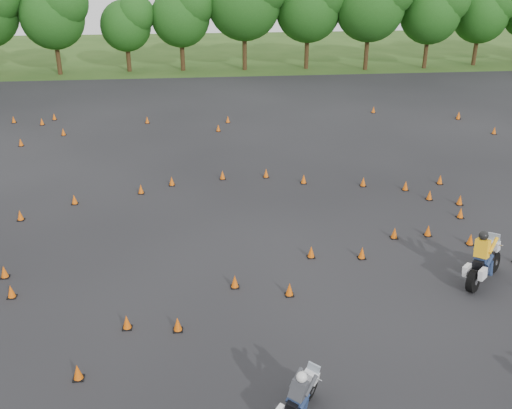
{
  "coord_description": "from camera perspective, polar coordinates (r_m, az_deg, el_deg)",
  "views": [
    {
      "loc": [
        -2.29,
        -17.57,
        10.77
      ],
      "look_at": [
        0.0,
        4.0,
        1.2
      ],
      "focal_mm": 40.0,
      "sensor_mm": 36.0,
      "label": 1
    }
  ],
  "objects": [
    {
      "name": "asphalt_pad",
      "position": [
        26.01,
        -0.47,
        -0.64
      ],
      "size": [
        62.0,
        62.0,
        0.0
      ],
      "primitive_type": "plane",
      "color": "black",
      "rests_on": "ground"
    },
    {
      "name": "rider_yellow",
      "position": [
        21.69,
        22.13,
        -4.85
      ],
      "size": [
        2.47,
        2.34,
        2.01
      ],
      "primitive_type": null,
      "rotation": [
        0.0,
        0.0,
        0.73
      ],
      "color": "yellow",
      "rests_on": "ground"
    },
    {
      "name": "ground",
      "position": [
        20.73,
        1.18,
        -7.49
      ],
      "size": [
        140.0,
        140.0,
        0.0
      ],
      "primitive_type": "plane",
      "color": "#2D5119",
      "rests_on": "ground"
    },
    {
      "name": "treeline",
      "position": [
        52.87,
        -2.07,
        17.28
      ],
      "size": [
        87.08,
        32.48,
        11.11
      ],
      "color": "#1A4714",
      "rests_on": "ground"
    },
    {
      "name": "traffic_cones",
      "position": [
        25.53,
        -0.5,
        -0.57
      ],
      "size": [
        36.19,
        32.97,
        0.45
      ],
      "color": "#E05909",
      "rests_on": "asphalt_pad"
    },
    {
      "name": "rider_grey",
      "position": [
        14.9,
        3.99,
        -18.14
      ],
      "size": [
        1.78,
        2.1,
        1.64
      ],
      "primitive_type": null,
      "rotation": [
        0.0,
        0.0,
        0.94
      ],
      "color": "#3A3C42",
      "rests_on": "ground"
    }
  ]
}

